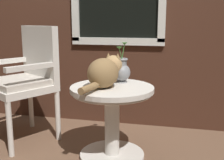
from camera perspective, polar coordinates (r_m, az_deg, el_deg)
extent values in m
plane|color=brown|center=(2.29, -6.09, -15.41)|extent=(6.00, 6.00, 0.00)
cube|color=silver|center=(2.80, 1.06, 7.77)|extent=(0.92, 0.03, 0.07)
cylinder|color=silver|center=(2.30, 0.00, -14.80)|extent=(0.50, 0.50, 0.03)
cylinder|color=silver|center=(2.19, 0.00, -8.60)|extent=(0.11, 0.11, 0.50)
cylinder|color=silver|center=(2.11, 0.00, -1.79)|extent=(0.63, 0.63, 0.03)
torus|color=silver|center=(2.12, 0.00, -2.51)|extent=(0.60, 0.60, 0.02)
cylinder|color=silver|center=(2.36, -19.86, -9.31)|extent=(0.04, 0.04, 0.45)
cylinder|color=silver|center=(2.94, -16.00, -4.88)|extent=(0.04, 0.04, 0.45)
cylinder|color=silver|center=(2.57, -10.85, -7.04)|extent=(0.04, 0.04, 0.45)
cube|color=silver|center=(2.58, -18.06, -1.53)|extent=(0.68, 0.68, 0.06)
cube|color=beige|center=(2.57, -18.14, -0.34)|extent=(0.63, 0.62, 0.05)
cube|color=silver|center=(2.64, -14.31, 5.12)|extent=(0.46, 0.31, 0.50)
cube|color=silver|center=(2.74, -20.57, 3.53)|extent=(0.28, 0.41, 0.04)
cube|color=silver|center=(2.35, -15.80, 2.55)|extent=(0.28, 0.41, 0.04)
ellipsoid|color=olive|center=(2.05, -1.82, 1.40)|extent=(0.27, 0.31, 0.22)
sphere|color=tan|center=(2.20, 0.21, 3.12)|extent=(0.14, 0.14, 0.14)
cone|color=olive|center=(2.17, 1.17, 4.75)|extent=(0.05, 0.05, 0.05)
cone|color=olive|center=(2.21, -0.73, 4.86)|extent=(0.05, 0.05, 0.05)
cylinder|color=olive|center=(1.90, -4.44, -1.51)|extent=(0.10, 0.25, 0.05)
cylinder|color=gray|center=(2.25, 1.96, -0.33)|extent=(0.08, 0.08, 0.01)
ellipsoid|color=gray|center=(2.24, 1.97, 1.53)|extent=(0.14, 0.14, 0.14)
cylinder|color=gray|center=(2.22, 1.99, 3.51)|extent=(0.07, 0.07, 0.05)
torus|color=gray|center=(2.22, 1.99, 4.19)|extent=(0.10, 0.10, 0.02)
cylinder|color=#47893D|center=(2.21, 2.26, 5.74)|extent=(0.03, 0.01, 0.12)
cone|color=#47893D|center=(2.21, 2.54, 7.31)|extent=(0.04, 0.04, 0.02)
cylinder|color=#47893D|center=(2.21, 1.72, 5.31)|extent=(0.02, 0.03, 0.09)
cone|color=#47893D|center=(2.19, 1.45, 6.44)|extent=(0.04, 0.04, 0.02)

